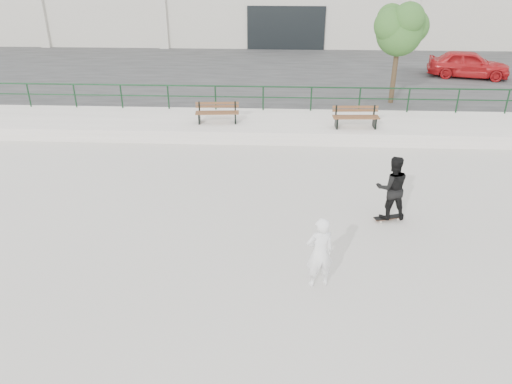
# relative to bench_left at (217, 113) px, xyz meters

# --- Properties ---
(ground) EXTENTS (120.00, 120.00, 0.00)m
(ground) POSITION_rel_bench_left_xyz_m (2.73, -9.15, -0.89)
(ground) COLOR #B2ADA3
(ground) RESTS_ON ground
(ledge) EXTENTS (30.00, 3.00, 0.50)m
(ledge) POSITION_rel_bench_left_xyz_m (2.73, 0.35, -0.64)
(ledge) COLOR silver
(ledge) RESTS_ON ground
(parking_strip) EXTENTS (60.00, 14.00, 0.50)m
(parking_strip) POSITION_rel_bench_left_xyz_m (2.73, 8.85, -0.64)
(parking_strip) COLOR #2F2F2F
(parking_strip) RESTS_ON ground
(railing) EXTENTS (28.00, 0.06, 1.03)m
(railing) POSITION_rel_bench_left_xyz_m (2.73, 1.65, 0.36)
(railing) COLOR #13351C
(railing) RESTS_ON ledge
(bench_left) EXTENTS (1.72, 0.62, 0.78)m
(bench_left) POSITION_rel_bench_left_xyz_m (0.00, 0.00, 0.00)
(bench_left) COLOR brown
(bench_left) RESTS_ON ledge
(bench_right) EXTENTS (1.77, 0.60, 0.80)m
(bench_right) POSITION_rel_bench_left_xyz_m (5.33, -0.33, 0.01)
(bench_right) COLOR brown
(bench_right) RESTS_ON ledge
(tree) EXTENTS (2.39, 2.12, 4.25)m
(tree) POSITION_rel_bench_left_xyz_m (7.36, 3.04, 2.80)
(tree) COLOR #4E3C27
(tree) RESTS_ON parking_strip
(red_car) EXTENTS (4.29, 2.44, 1.37)m
(red_car) POSITION_rel_bench_left_xyz_m (12.16, 7.83, 0.30)
(red_car) COLOR red
(red_car) RESTS_ON parking_strip
(skateboard) EXTENTS (0.80, 0.43, 0.09)m
(skateboard) POSITION_rel_bench_left_xyz_m (5.48, -6.57, -0.81)
(skateboard) COLOR black
(skateboard) RESTS_ON ground
(standing_skater) EXTENTS (0.91, 0.73, 1.80)m
(standing_skater) POSITION_rel_bench_left_xyz_m (5.48, -6.57, 0.11)
(standing_skater) COLOR black
(standing_skater) RESTS_ON skateboard
(seated_skater) EXTENTS (0.70, 0.55, 1.70)m
(seated_skater) POSITION_rel_bench_left_xyz_m (3.36, -9.57, -0.04)
(seated_skater) COLOR white
(seated_skater) RESTS_ON ground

